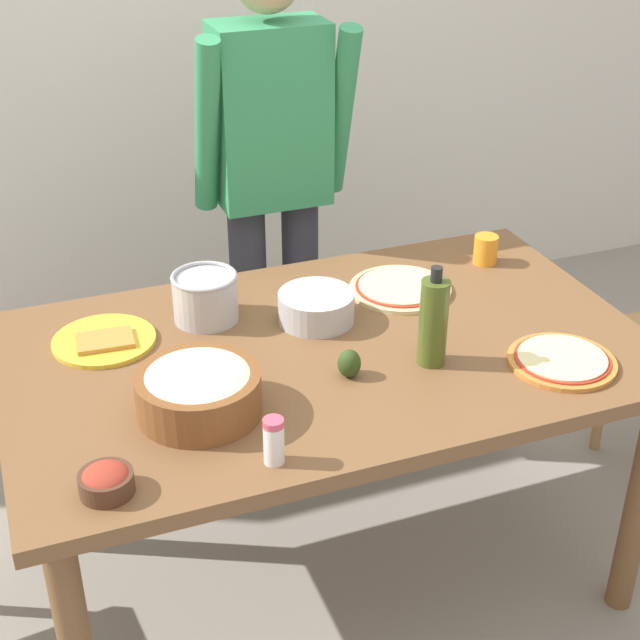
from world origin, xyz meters
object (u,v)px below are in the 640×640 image
Objects in this scene: small_sauce_bowl at (106,481)px; dining_table at (327,377)px; popcorn_bowl at (198,389)px; pizza_cooked_on_tray at (562,360)px; steel_pot at (205,296)px; salt_shaker at (274,441)px; cup_orange at (486,249)px; pizza_raw_on_board at (400,288)px; mixing_bowl_steel at (316,307)px; olive_oil_bottle at (433,321)px; avocado at (349,363)px; person_cook at (272,174)px; plate_with_slice at (104,340)px.

dining_table is at bearing 31.09° from small_sauce_bowl.
pizza_cooked_on_tray is at bearing -7.37° from popcorn_bowl.
salt_shaker is (-0.02, -0.64, -0.01)m from steel_pot.
cup_orange is (1.22, 0.65, 0.01)m from small_sauce_bowl.
pizza_raw_on_board is 0.29m from mixing_bowl_steel.
mixing_bowl_steel is at bearing 38.53° from small_sauce_bowl.
small_sauce_bowl is 0.43× the size of olive_oil_bottle.
salt_shaker is at bearing -118.86° from mixing_bowl_steel.
steel_pot is (-0.25, 0.25, 0.16)m from dining_table.
salt_shaker reaches higher than mixing_bowl_steel.
popcorn_bowl is 0.49m from mixing_bowl_steel.
steel_pot is at bearing 175.98° from pizza_raw_on_board.
avocado is (0.25, -0.39, -0.03)m from steel_pot.
cup_orange is 1.21× the size of avocado.
olive_oil_bottle is 1.48× the size of steel_pot.
pizza_raw_on_board is 0.55m from steel_pot.
person_cook is at bearing 81.97° from mixing_bowl_steel.
dining_table is 0.19m from mixing_bowl_steel.
dining_table is 0.81m from person_cook.
steel_pot is at bearing 59.42° from small_sauce_bowl.
salt_shaker is 1.51× the size of avocado.
pizza_cooked_on_tray is at bearing -69.10° from person_cook.
plate_with_slice is at bearing 81.30° from small_sauce_bowl.
person_cook is at bearing 55.17° from steel_pot.
olive_oil_bottle reaches higher than small_sauce_bowl.
plate_with_slice is (-1.02, 0.49, -0.00)m from pizza_cooked_on_tray.
pizza_cooked_on_tray is 1.13m from plate_with_slice.
pizza_cooked_on_tray is at bearing -14.80° from avocado.
pizza_cooked_on_tray is at bearing -25.66° from plate_with_slice.
pizza_raw_on_board is at bearing -166.23° from cup_orange.
mixing_bowl_steel is (-0.48, 0.41, 0.03)m from pizza_cooked_on_tray.
popcorn_bowl is at bearing -142.50° from mixing_bowl_steel.
cup_orange is (0.61, 0.28, 0.13)m from dining_table.
olive_oil_bottle is at bearing -36.69° from dining_table.
pizza_raw_on_board is 0.53m from pizza_cooked_on_tray.
steel_pot is 0.46m from avocado.
steel_pot is at bearing -177.46° from cup_orange.
plate_with_slice is 1.30× the size of mixing_bowl_steel.
dining_table is 5.62× the size of pizza_raw_on_board.
steel_pot is 2.04× the size of cup_orange.
steel_pot reaches higher than small_sauce_bowl.
small_sauce_bowl is at bearing -159.92° from avocado.
avocado is (-0.11, -0.90, -0.14)m from person_cook.
cup_orange is at bearing 28.13° from small_sauce_bowl.
small_sauce_bowl reaches higher than pizza_cooked_on_tray.
olive_oil_bottle is at bearing -132.19° from cup_orange.
popcorn_bowl is at bearing -155.93° from dining_table.
small_sauce_bowl is at bearing -151.87° from cup_orange.
person_cook reaches higher than olive_oil_bottle.
popcorn_bowl is at bearing -179.20° from olive_oil_bottle.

